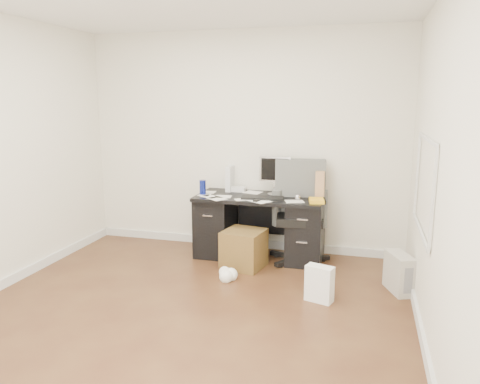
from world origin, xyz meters
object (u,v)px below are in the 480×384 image
(keyboard, at_px, (262,198))
(pc_tower, at_px, (399,273))
(office_chair, at_px, (300,213))
(lcd_monitor, at_px, (275,176))
(desk, at_px, (260,225))
(wicker_basket, at_px, (244,249))

(keyboard, height_order, pc_tower, keyboard)
(keyboard, relative_size, office_chair, 0.40)
(keyboard, bearing_deg, office_chair, 5.78)
(lcd_monitor, xyz_separation_m, keyboard, (-0.09, -0.26, -0.22))
(desk, bearing_deg, lcd_monitor, 33.69)
(office_chair, bearing_deg, pc_tower, -37.11)
(desk, xyz_separation_m, keyboard, (0.06, -0.15, 0.36))
(desk, relative_size, pc_tower, 3.90)
(desk, relative_size, wicker_basket, 3.51)
(keyboard, height_order, wicker_basket, keyboard)
(desk, relative_size, office_chair, 1.26)
(pc_tower, bearing_deg, keyboard, 139.90)
(lcd_monitor, height_order, pc_tower, lcd_monitor)
(lcd_monitor, height_order, wicker_basket, lcd_monitor)
(office_chair, distance_m, pc_tower, 1.30)
(wicker_basket, bearing_deg, office_chair, 29.70)
(office_chair, bearing_deg, lcd_monitor, 144.75)
(office_chair, xyz_separation_m, wicker_basket, (-0.58, -0.33, -0.38))
(lcd_monitor, distance_m, office_chair, 0.53)
(pc_tower, relative_size, wicker_basket, 0.90)
(office_chair, xyz_separation_m, pc_tower, (1.08, -0.59, -0.40))
(desk, distance_m, office_chair, 0.52)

